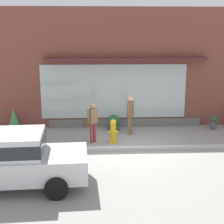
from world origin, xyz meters
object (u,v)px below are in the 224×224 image
at_px(pedestrian_with_handbag, 92,120).
at_px(parked_car_silver, 4,157).
at_px(potted_plant_doorstep, 14,120).
at_px(fire_hydrant, 113,131).
at_px(potted_plant_near_hydrant, 213,123).
at_px(potted_plant_trailing_edge, 114,123).
at_px(pedestrian_passerby, 130,112).

height_order(pedestrian_with_handbag, parked_car_silver, pedestrian_with_handbag).
bearing_deg(potted_plant_doorstep, fire_hydrant, -24.20).
distance_m(fire_hydrant, potted_plant_near_hydrant, 4.80).
relative_size(fire_hydrant, potted_plant_doorstep, 0.96).
bearing_deg(pedestrian_with_handbag, fire_hydrant, 138.29).
xyz_separation_m(parked_car_silver, potted_plant_doorstep, (-1.04, 5.65, -0.42)).
bearing_deg(potted_plant_trailing_edge, potted_plant_doorstep, 176.06).
relative_size(parked_car_silver, potted_plant_doorstep, 4.61).
xyz_separation_m(fire_hydrant, pedestrian_passerby, (0.77, 1.03, 0.49)).
bearing_deg(pedestrian_with_handbag, parked_car_silver, 16.80).
distance_m(pedestrian_with_handbag, potted_plant_doorstep, 3.95).
bearing_deg(potted_plant_doorstep, potted_plant_near_hydrant, -2.06).
bearing_deg(pedestrian_passerby, potted_plant_doorstep, -73.31).
bearing_deg(pedestrian_passerby, fire_hydrant, -10.14).
distance_m(pedestrian_passerby, potted_plant_near_hydrant, 3.86).
bearing_deg(pedestrian_with_handbag, potted_plant_doorstep, -69.59).
height_order(pedestrian_passerby, parked_car_silver, pedestrian_passerby).
xyz_separation_m(potted_plant_near_hydrant, potted_plant_trailing_edge, (-4.42, 0.02, 0.04)).
xyz_separation_m(potted_plant_doorstep, potted_plant_trailing_edge, (4.35, -0.30, -0.11)).
bearing_deg(potted_plant_near_hydrant, parked_car_silver, -145.35).
bearing_deg(pedestrian_with_handbag, pedestrian_passerby, 172.08).
relative_size(fire_hydrant, potted_plant_trailing_edge, 1.31).
distance_m(parked_car_silver, potted_plant_near_hydrant, 9.41).
distance_m(fire_hydrant, pedestrian_with_handbag, 0.92).
bearing_deg(fire_hydrant, parked_car_silver, -130.45).
bearing_deg(potted_plant_doorstep, pedestrian_passerby, -9.94).
height_order(fire_hydrant, potted_plant_doorstep, potted_plant_doorstep).
bearing_deg(parked_car_silver, pedestrian_with_handbag, 54.68).
distance_m(pedestrian_passerby, potted_plant_doorstep, 5.11).
relative_size(fire_hydrant, pedestrian_passerby, 0.57).
height_order(pedestrian_passerby, potted_plant_near_hydrant, pedestrian_passerby).
height_order(fire_hydrant, pedestrian_passerby, pedestrian_passerby).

